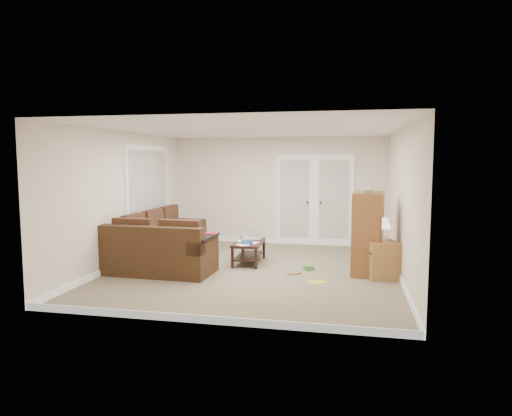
% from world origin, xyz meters
% --- Properties ---
extents(floor, '(5.50, 5.50, 0.00)m').
position_xyz_m(floor, '(0.00, 0.00, 0.00)').
color(floor, gray).
rests_on(floor, ground).
extents(ceiling, '(5.00, 5.50, 0.02)m').
position_xyz_m(ceiling, '(0.00, 0.00, 2.50)').
color(ceiling, white).
rests_on(ceiling, wall_back).
extents(wall_left, '(0.02, 5.50, 2.50)m').
position_xyz_m(wall_left, '(-2.50, 0.00, 1.25)').
color(wall_left, white).
rests_on(wall_left, floor).
extents(wall_right, '(0.02, 5.50, 2.50)m').
position_xyz_m(wall_right, '(2.50, 0.00, 1.25)').
color(wall_right, white).
rests_on(wall_right, floor).
extents(wall_back, '(5.00, 0.02, 2.50)m').
position_xyz_m(wall_back, '(0.00, 2.75, 1.25)').
color(wall_back, white).
rests_on(wall_back, floor).
extents(wall_front, '(5.00, 0.02, 2.50)m').
position_xyz_m(wall_front, '(0.00, -2.75, 1.25)').
color(wall_front, white).
rests_on(wall_front, floor).
extents(baseboards, '(5.00, 5.50, 0.10)m').
position_xyz_m(baseboards, '(0.00, 0.00, 0.05)').
color(baseboards, white).
rests_on(baseboards, floor).
extents(french_doors, '(1.80, 0.05, 2.13)m').
position_xyz_m(french_doors, '(0.85, 2.71, 1.04)').
color(french_doors, white).
rests_on(french_doors, floor).
extents(window_left, '(0.05, 1.92, 1.42)m').
position_xyz_m(window_left, '(-2.46, 1.00, 1.55)').
color(window_left, white).
rests_on(window_left, wall_left).
extents(sectional_sofa, '(1.92, 2.89, 0.87)m').
position_xyz_m(sectional_sofa, '(-1.81, 0.15, 0.34)').
color(sectional_sofa, '#422C19').
rests_on(sectional_sofa, floor).
extents(coffee_table, '(0.54, 1.03, 0.69)m').
position_xyz_m(coffee_table, '(-0.22, 0.57, 0.23)').
color(coffee_table, black).
rests_on(coffee_table, floor).
extents(tv_armoire, '(0.58, 0.93, 1.52)m').
position_xyz_m(tv_armoire, '(1.98, 0.22, 0.72)').
color(tv_armoire, brown).
rests_on(tv_armoire, floor).
extents(side_cabinet, '(0.59, 0.59, 1.01)m').
position_xyz_m(side_cabinet, '(2.20, -0.09, 0.37)').
color(side_cabinet, '#AA793E').
rests_on(side_cabinet, floor).
extents(space_heater, '(0.11, 0.09, 0.27)m').
position_xyz_m(space_heater, '(2.05, 2.45, 0.13)').
color(space_heater, silver).
rests_on(space_heater, floor).
extents(floor_magazine, '(0.34, 0.30, 0.01)m').
position_xyz_m(floor_magazine, '(1.15, -0.57, 0.00)').
color(floor_magazine, yellow).
rests_on(floor_magazine, floor).
extents(floor_greenbox, '(0.21, 0.24, 0.08)m').
position_xyz_m(floor_greenbox, '(0.95, 0.25, 0.04)').
color(floor_greenbox, '#439242').
rests_on(floor_greenbox, floor).
extents(floor_book, '(0.25, 0.27, 0.02)m').
position_xyz_m(floor_book, '(0.67, -0.07, 0.01)').
color(floor_book, brown).
rests_on(floor_book, floor).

